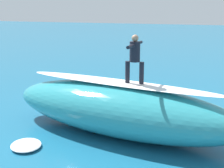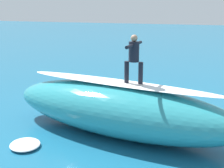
{
  "view_description": "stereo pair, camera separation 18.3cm",
  "coord_description": "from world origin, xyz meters",
  "px_view_note": "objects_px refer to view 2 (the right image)",
  "views": [
    {
      "loc": [
        -2.95,
        12.04,
        4.41
      ],
      "look_at": [
        0.74,
        0.59,
        1.36
      ],
      "focal_mm": 50.88,
      "sensor_mm": 36.0,
      "label": 1
    },
    {
      "loc": [
        -3.12,
        11.99,
        4.41
      ],
      "look_at": [
        0.74,
        0.59,
        1.36
      ],
      "focal_mm": 50.88,
      "sensor_mm": 36.0,
      "label": 2
    }
  ],
  "objects_px": {
    "surfer_riding": "(134,55)",
    "surfboard_paddling": "(97,101)",
    "surfboard_riding": "(133,85)",
    "surfer_paddling": "(99,98)"
  },
  "relations": [
    {
      "from": "surfboard_riding",
      "to": "surfer_paddling",
      "type": "xyz_separation_m",
      "value": [
        2.47,
        -3.24,
        -1.63
      ]
    },
    {
      "from": "surfer_riding",
      "to": "surfboard_riding",
      "type": "bearing_deg",
      "value": -177.28
    },
    {
      "from": "surfer_riding",
      "to": "surfer_paddling",
      "type": "height_order",
      "value": "surfer_riding"
    },
    {
      "from": "surfer_riding",
      "to": "surfboard_paddling",
      "type": "relative_size",
      "value": 0.67
    },
    {
      "from": "surfer_riding",
      "to": "surfboard_paddling",
      "type": "height_order",
      "value": "surfer_riding"
    },
    {
      "from": "surfer_riding",
      "to": "surfer_paddling",
      "type": "bearing_deg",
      "value": -49.95
    },
    {
      "from": "surfer_riding",
      "to": "surfboard_paddling",
      "type": "distance_m",
      "value": 5.01
    },
    {
      "from": "surfboard_riding",
      "to": "surfer_riding",
      "type": "distance_m",
      "value": 0.97
    },
    {
      "from": "surfboard_paddling",
      "to": "surfer_riding",
      "type": "bearing_deg",
      "value": 145.21
    },
    {
      "from": "surfboard_paddling",
      "to": "surfer_paddling",
      "type": "height_order",
      "value": "surfer_paddling"
    }
  ]
}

